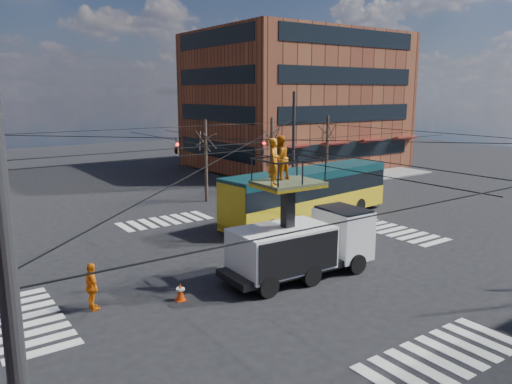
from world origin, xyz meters
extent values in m
plane|color=black|center=(0.00, 0.00, 0.00)|extent=(120.00, 120.00, 0.00)
cube|color=slate|center=(21.00, 21.00, 0.06)|extent=(18.00, 18.00, 0.12)
cube|color=brown|center=(22.00, 24.00, 7.00)|extent=(20.00, 16.00, 14.00)
cube|color=black|center=(22.00, 16.00, 2.45)|extent=(17.00, 0.12, 1.58)
cube|color=black|center=(12.00, 24.00, 2.45)|extent=(0.12, 13.60, 1.58)
cube|color=black|center=(22.00, 16.00, 5.95)|extent=(17.00, 0.12, 1.57)
cube|color=black|center=(12.00, 24.00, 5.95)|extent=(0.12, 13.60, 1.57)
cube|color=black|center=(22.00, 16.00, 9.45)|extent=(17.00, 0.12, 1.57)
cube|color=black|center=(12.00, 24.00, 9.45)|extent=(0.12, 13.60, 1.57)
cube|color=black|center=(22.00, 16.00, 12.95)|extent=(17.00, 0.12, 1.57)
cube|color=black|center=(12.00, 24.00, 12.95)|extent=(0.12, 13.60, 1.57)
cylinder|color=#2D2D30|center=(12.00, 12.00, 4.00)|extent=(0.24, 0.24, 8.00)
cylinder|color=black|center=(0.00, 12.00, 5.70)|extent=(24.00, 0.03, 0.03)
cylinder|color=black|center=(12.00, 0.00, 5.70)|extent=(0.03, 24.00, 0.03)
cylinder|color=black|center=(0.00, 0.00, 5.90)|extent=(24.02, 24.02, 0.03)
cylinder|color=black|center=(0.00, 0.00, 5.90)|extent=(24.02, 24.02, 0.03)
cylinder|color=black|center=(0.00, -1.20, 5.60)|extent=(24.00, 0.03, 0.03)
cylinder|color=black|center=(0.00, 1.20, 5.60)|extent=(24.00, 0.03, 0.03)
cylinder|color=black|center=(-1.20, 0.00, 5.50)|extent=(0.03, 24.00, 0.03)
cylinder|color=black|center=(1.20, 0.00, 5.50)|extent=(0.03, 24.00, 0.03)
imported|color=black|center=(2.50, 3.00, 5.10)|extent=(0.16, 0.20, 1.00)
imported|color=black|center=(-1.50, 5.00, 5.35)|extent=(0.26, 1.24, 0.50)
cylinder|color=#382B21|center=(5.00, 13.50, 3.00)|extent=(0.24, 0.24, 6.00)
cylinder|color=#382B21|center=(11.00, 13.50, 3.00)|extent=(0.24, 0.24, 6.00)
cylinder|color=#382B21|center=(17.00, 13.50, 3.00)|extent=(0.24, 0.24, 6.00)
cube|color=black|center=(0.69, -2.20, 0.55)|extent=(7.07, 2.43, 0.30)
cube|color=silver|center=(3.29, -2.29, 1.55)|extent=(1.88, 2.46, 2.20)
cube|color=black|center=(3.29, -2.29, 2.35)|extent=(1.67, 2.35, 0.80)
cube|color=silver|center=(-0.21, -2.17, 1.45)|extent=(4.28, 2.64, 1.80)
cylinder|color=black|center=(3.05, -3.43, 0.45)|extent=(0.91, 0.38, 0.90)
cylinder|color=black|center=(3.13, -1.13, 0.45)|extent=(0.91, 0.38, 0.90)
cylinder|color=black|center=(0.45, -3.35, 0.45)|extent=(0.91, 0.38, 0.90)
cylinder|color=black|center=(0.53, -1.05, 0.45)|extent=(0.91, 0.38, 0.90)
cylinder|color=black|center=(-1.75, -3.27, 0.45)|extent=(0.91, 0.38, 0.90)
cylinder|color=black|center=(-1.67, -0.98, 0.45)|extent=(0.91, 0.38, 0.90)
cube|color=black|center=(0.09, -2.18, 2.83)|extent=(0.46, 0.46, 2.86)
cube|color=#40462A|center=(0.09, -2.18, 4.26)|extent=(2.67, 2.18, 0.12)
cube|color=yellow|center=(0.09, -2.18, 4.14)|extent=(2.67, 2.18, 0.12)
imported|color=orange|center=(-1.01, -2.65, 5.26)|extent=(0.81, 0.80, 1.89)
imported|color=orange|center=(0.03, -1.68, 5.25)|extent=(0.98, 0.81, 1.88)
cube|color=gold|center=(7.68, 5.18, 0.95)|extent=(12.86, 4.10, 1.30)
cube|color=black|center=(7.68, 5.18, 2.15)|extent=(12.86, 4.05, 1.10)
cube|color=#0B2E33|center=(7.68, 5.18, 2.95)|extent=(12.86, 4.10, 0.50)
cube|color=gold|center=(1.51, 4.43, 1.60)|extent=(0.55, 2.48, 2.80)
cube|color=gold|center=(13.86, 5.93, 1.60)|extent=(0.55, 2.48, 2.80)
cube|color=black|center=(1.46, 4.43, 0.45)|extent=(0.46, 2.60, 0.30)
cube|color=gold|center=(1.61, 4.45, 2.85)|extent=(0.29, 1.60, 0.35)
cylinder|color=black|center=(3.43, 3.48, 0.50)|extent=(1.03, 0.42, 1.00)
cylinder|color=black|center=(3.15, 5.82, 0.50)|extent=(1.03, 0.42, 1.00)
cylinder|color=black|center=(11.59, 4.47, 0.50)|extent=(1.03, 0.42, 1.00)
cylinder|color=black|center=(11.31, 6.81, 0.50)|extent=(1.03, 0.42, 1.00)
cone|color=#FF420A|center=(-4.71, -1.56, 0.36)|extent=(0.36, 0.36, 0.71)
imported|color=orange|center=(-7.77, -0.50, 0.92)|extent=(0.47, 1.09, 1.84)
imported|color=orange|center=(3.14, 0.04, 0.92)|extent=(0.79, 1.25, 1.85)
camera|label=1|loc=(-12.79, -18.16, 7.98)|focal=35.00mm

